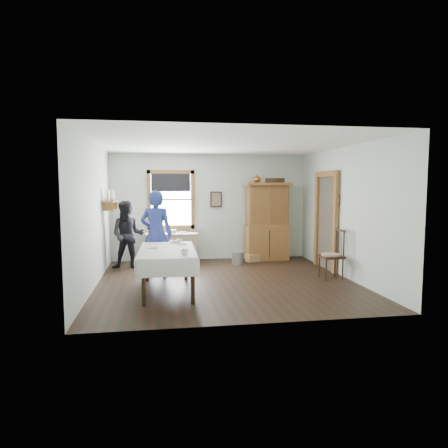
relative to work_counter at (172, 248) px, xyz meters
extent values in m
cube|color=black|center=(1.00, -2.20, -0.36)|extent=(5.00, 5.00, 0.01)
cube|color=white|center=(1.00, -2.20, 2.33)|extent=(5.00, 5.00, 0.01)
cube|color=silver|center=(1.00, 0.30, 0.98)|extent=(5.00, 0.01, 2.70)
cube|color=silver|center=(1.00, -4.70, 0.98)|extent=(5.00, 0.01, 2.70)
cube|color=silver|center=(-1.50, -2.20, 0.98)|extent=(0.01, 5.00, 2.70)
cube|color=silver|center=(3.50, -2.20, 0.98)|extent=(0.01, 5.00, 2.70)
cube|color=white|center=(0.00, 0.29, 1.18)|extent=(1.00, 0.02, 1.30)
cube|color=olive|center=(0.00, 0.26, 1.88)|extent=(1.18, 0.06, 0.09)
cube|color=olive|center=(0.00, 0.26, 0.49)|extent=(1.18, 0.06, 0.09)
cube|color=olive|center=(-0.54, 0.26, 1.18)|extent=(0.09, 0.06, 1.48)
cube|color=olive|center=(0.55, 0.26, 1.18)|extent=(0.09, 0.06, 1.48)
cube|color=black|center=(0.00, 0.24, 1.61)|extent=(0.98, 0.03, 0.45)
cube|color=#4B4135|center=(3.47, -1.35, 0.68)|extent=(0.03, 0.90, 2.10)
cube|color=olive|center=(3.44, -1.86, 0.68)|extent=(0.08, 0.12, 2.10)
cube|color=olive|center=(3.44, -0.84, 0.68)|extent=(0.08, 0.12, 2.10)
cube|color=olive|center=(3.44, -1.35, 1.79)|extent=(0.08, 1.14, 0.12)
cube|color=olive|center=(-1.37, -0.70, 1.18)|extent=(0.24, 1.00, 0.04)
cube|color=olive|center=(-1.37, -1.10, 1.08)|extent=(0.22, 0.03, 0.18)
cube|color=olive|center=(-1.37, -0.30, 1.08)|extent=(0.22, 0.03, 0.18)
cube|color=tan|center=(-1.37, -1.00, 1.31)|extent=(0.03, 0.22, 0.24)
cylinder|color=silver|center=(-1.37, -0.35, 1.31)|extent=(0.12, 0.12, 0.22)
cube|color=#331D12|center=(1.15, 0.26, 1.18)|extent=(0.30, 0.04, 0.40)
torus|color=black|center=(3.45, -1.90, 1.35)|extent=(0.01, 0.27, 0.27)
cube|color=tan|center=(0.00, 0.00, 0.00)|extent=(1.30, 0.54, 0.73)
cube|color=olive|center=(2.43, -0.02, 0.62)|extent=(1.17, 0.58, 1.98)
cube|color=white|center=(-0.16, -2.79, 0.02)|extent=(1.06, 1.95, 0.77)
cube|color=#331D12|center=(3.15, -2.32, 0.15)|extent=(0.49, 0.49, 1.02)
cube|color=#979A9F|center=(1.58, -0.48, -0.21)|extent=(0.34, 0.34, 0.30)
cube|color=tan|center=(2.01, -0.22, -0.27)|extent=(0.36, 0.31, 0.18)
imported|color=navy|center=(-0.36, -1.61, 0.47)|extent=(0.69, 0.54, 1.67)
imported|color=black|center=(-1.01, -0.65, 0.36)|extent=(0.77, 0.63, 1.44)
imported|color=silver|center=(0.11, -3.46, 0.45)|extent=(0.14, 0.14, 0.10)
imported|color=silver|center=(0.09, -2.19, 0.45)|extent=(0.13, 0.13, 0.10)
imported|color=silver|center=(0.00, -2.05, 0.43)|extent=(0.27, 0.27, 0.05)
imported|color=#745F4D|center=(0.17, 0.02, 0.38)|extent=(0.24, 0.27, 0.02)
imported|color=silver|center=(-0.29, -0.12, 0.40)|extent=(0.20, 0.20, 0.06)
imported|color=silver|center=(-1.37, -0.65, 1.23)|extent=(0.22, 0.22, 0.05)
camera|label=1|loc=(-0.27, -9.89, 1.52)|focal=32.00mm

